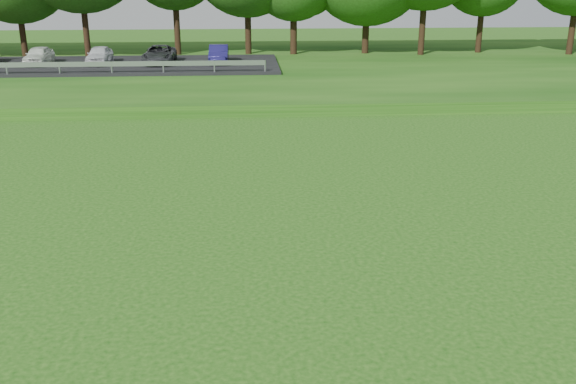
{
  "coord_description": "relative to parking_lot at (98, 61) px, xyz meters",
  "views": [
    {
      "loc": [
        -14.37,
        -11.53,
        6.69
      ],
      "look_at": [
        -13.28,
        4.07,
        1.3
      ],
      "focal_mm": 40.0,
      "sensor_mm": 36.0,
      "label": 1
    }
  ],
  "objects": [
    {
      "name": "parking_lot",
      "position": [
        0.0,
        0.0,
        0.0
      ],
      "size": [
        24.0,
        9.0,
        1.38
      ],
      "color": "black",
      "rests_on": "berm"
    },
    {
      "name": "walking_path",
      "position": [
        24.06,
        -12.81,
        -1.01
      ],
      "size": [
        130.0,
        1.6,
        0.04
      ],
      "primitive_type": "cube",
      "color": "gray",
      "rests_on": "ground"
    },
    {
      "name": "berm",
      "position": [
        24.06,
        1.19,
        -0.73
      ],
      "size": [
        130.0,
        30.0,
        0.6
      ],
      "primitive_type": "cube",
      "color": "#14440D",
      "rests_on": "ground"
    }
  ]
}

